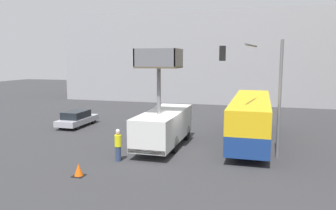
{
  "coord_description": "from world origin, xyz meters",
  "views": [
    {
      "loc": [
        4.78,
        -19.28,
        5.74
      ],
      "look_at": [
        -1.23,
        1.74,
        2.66
      ],
      "focal_mm": 35.0,
      "sensor_mm": 36.0,
      "label": 1
    }
  ],
  "objects_px": {
    "city_bus": "(251,116)",
    "traffic_cone_near_truck": "(79,170)",
    "traffic_light_pole": "(260,79)",
    "road_worker_directing": "(236,138)",
    "road_worker_near_truck": "(118,145)",
    "utility_truck": "(164,124)",
    "parked_car_curbside": "(77,118)"
  },
  "relations": [
    {
      "from": "road_worker_directing",
      "to": "traffic_cone_near_truck",
      "type": "relative_size",
      "value": 2.81
    },
    {
      "from": "traffic_cone_near_truck",
      "to": "city_bus",
      "type": "bearing_deg",
      "value": 50.48
    },
    {
      "from": "city_bus",
      "to": "traffic_cone_near_truck",
      "type": "height_order",
      "value": "city_bus"
    },
    {
      "from": "utility_truck",
      "to": "traffic_cone_near_truck",
      "type": "xyz_separation_m",
      "value": [
        -2.5,
        -6.31,
        -1.25
      ]
    },
    {
      "from": "road_worker_near_truck",
      "to": "traffic_cone_near_truck",
      "type": "xyz_separation_m",
      "value": [
        -0.87,
        -2.77,
        -0.62
      ]
    },
    {
      "from": "traffic_light_pole",
      "to": "road_worker_directing",
      "type": "distance_m",
      "value": 3.89
    },
    {
      "from": "utility_truck",
      "to": "road_worker_directing",
      "type": "height_order",
      "value": "utility_truck"
    },
    {
      "from": "city_bus",
      "to": "road_worker_directing",
      "type": "bearing_deg",
      "value": 173.72
    },
    {
      "from": "traffic_light_pole",
      "to": "parked_car_curbside",
      "type": "bearing_deg",
      "value": 162.79
    },
    {
      "from": "traffic_light_pole",
      "to": "parked_car_curbside",
      "type": "relative_size",
      "value": 1.57
    },
    {
      "from": "traffic_cone_near_truck",
      "to": "road_worker_near_truck",
      "type": "bearing_deg",
      "value": 72.62
    },
    {
      "from": "traffic_light_pole",
      "to": "road_worker_directing",
      "type": "bearing_deg",
      "value": 167.56
    },
    {
      "from": "utility_truck",
      "to": "traffic_light_pole",
      "type": "xyz_separation_m",
      "value": [
        5.91,
        -0.27,
        3.02
      ]
    },
    {
      "from": "city_bus",
      "to": "road_worker_directing",
      "type": "relative_size",
      "value": 6.67
    },
    {
      "from": "traffic_light_pole",
      "to": "road_worker_near_truck",
      "type": "xyz_separation_m",
      "value": [
        -7.54,
        -3.27,
        -3.65
      ]
    },
    {
      "from": "utility_truck",
      "to": "parked_car_curbside",
      "type": "xyz_separation_m",
      "value": [
        -9.08,
        4.38,
        -0.86
      ]
    },
    {
      "from": "traffic_cone_near_truck",
      "to": "parked_car_curbside",
      "type": "relative_size",
      "value": 0.15
    },
    {
      "from": "road_worker_near_truck",
      "to": "road_worker_directing",
      "type": "distance_m",
      "value": 7.22
    },
    {
      "from": "traffic_light_pole",
      "to": "city_bus",
      "type": "bearing_deg",
      "value": 98.38
    },
    {
      "from": "utility_truck",
      "to": "city_bus",
      "type": "distance_m",
      "value": 6.3
    },
    {
      "from": "parked_car_curbside",
      "to": "traffic_cone_near_truck",
      "type": "bearing_deg",
      "value": -58.37
    },
    {
      "from": "traffic_light_pole",
      "to": "road_worker_directing",
      "type": "xyz_separation_m",
      "value": [
        -1.25,
        0.28,
        -3.67
      ]
    },
    {
      "from": "parked_car_curbside",
      "to": "road_worker_near_truck",
      "type": "bearing_deg",
      "value": -46.74
    },
    {
      "from": "utility_truck",
      "to": "traffic_cone_near_truck",
      "type": "distance_m",
      "value": 6.9
    },
    {
      "from": "road_worker_near_truck",
      "to": "road_worker_directing",
      "type": "xyz_separation_m",
      "value": [
        6.29,
        3.55,
        -0.02
      ]
    },
    {
      "from": "parked_car_curbside",
      "to": "city_bus",
      "type": "bearing_deg",
      "value": -4.43
    },
    {
      "from": "road_worker_directing",
      "to": "parked_car_curbside",
      "type": "xyz_separation_m",
      "value": [
        -13.74,
        4.37,
        -0.21
      ]
    },
    {
      "from": "traffic_light_pole",
      "to": "traffic_cone_near_truck",
      "type": "height_order",
      "value": "traffic_light_pole"
    },
    {
      "from": "city_bus",
      "to": "traffic_light_pole",
      "type": "bearing_deg",
      "value": -165.17
    },
    {
      "from": "utility_truck",
      "to": "road_worker_directing",
      "type": "relative_size",
      "value": 3.79
    },
    {
      "from": "traffic_light_pole",
      "to": "parked_car_curbside",
      "type": "distance_m",
      "value": 16.17
    },
    {
      "from": "road_worker_near_truck",
      "to": "traffic_light_pole",
      "type": "bearing_deg",
      "value": 152.93
    }
  ]
}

